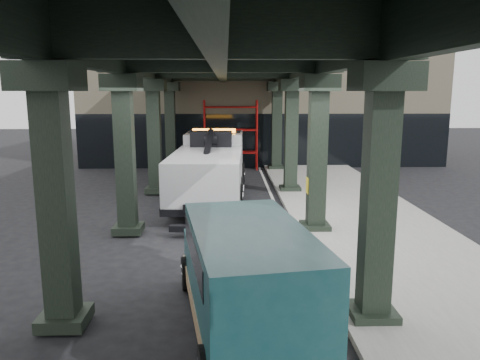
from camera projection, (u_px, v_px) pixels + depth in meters
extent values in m
plane|color=black|center=(236.00, 254.00, 13.11)|extent=(90.00, 90.00, 0.00)
cube|color=gray|center=(373.00, 230.00, 15.19)|extent=(5.00, 40.00, 0.15)
cube|color=silver|center=(287.00, 232.00, 15.12)|extent=(0.12, 38.00, 0.01)
cube|color=black|center=(378.00, 199.00, 8.79)|extent=(0.55, 0.55, 5.00)
cube|color=black|center=(385.00, 77.00, 8.37)|extent=(1.10, 1.10, 0.50)
cube|color=black|center=(372.00, 314.00, 9.22)|extent=(0.90, 0.90, 0.24)
cube|color=black|center=(317.00, 156.00, 14.68)|extent=(0.55, 0.55, 5.00)
cube|color=black|center=(319.00, 83.00, 14.26)|extent=(1.10, 1.10, 0.50)
cube|color=black|center=(315.00, 227.00, 15.11)|extent=(0.90, 0.90, 0.24)
cube|color=black|center=(291.00, 137.00, 20.57)|extent=(0.55, 0.55, 5.00)
cube|color=black|center=(292.00, 85.00, 20.15)|extent=(1.10, 1.10, 0.50)
cube|color=black|center=(290.00, 189.00, 21.01)|extent=(0.90, 0.90, 0.24)
cube|color=black|center=(277.00, 127.00, 26.46)|extent=(0.55, 0.55, 5.00)
cube|color=black|center=(277.00, 87.00, 26.04)|extent=(1.10, 1.10, 0.50)
cube|color=black|center=(276.00, 167.00, 26.90)|extent=(0.90, 0.90, 0.24)
cube|color=black|center=(56.00, 201.00, 8.62)|extent=(0.55, 0.55, 5.00)
cube|color=black|center=(47.00, 77.00, 8.20)|extent=(1.10, 1.10, 0.50)
cube|color=black|center=(65.00, 318.00, 9.05)|extent=(0.90, 0.90, 0.24)
cube|color=black|center=(125.00, 157.00, 14.51)|extent=(0.55, 0.55, 5.00)
cube|color=black|center=(122.00, 83.00, 14.09)|extent=(1.10, 1.10, 0.50)
cube|color=black|center=(129.00, 228.00, 14.94)|extent=(0.90, 0.90, 0.24)
cube|color=black|center=(154.00, 138.00, 20.40)|extent=(0.55, 0.55, 5.00)
cube|color=black|center=(153.00, 85.00, 19.98)|extent=(1.10, 1.10, 0.50)
cube|color=black|center=(156.00, 190.00, 20.83)|extent=(0.90, 0.90, 0.24)
cube|color=black|center=(170.00, 127.00, 26.29)|extent=(0.55, 0.55, 5.00)
cube|color=black|center=(169.00, 87.00, 25.87)|extent=(1.10, 1.10, 0.50)
cube|color=black|center=(172.00, 168.00, 26.73)|extent=(0.90, 0.90, 0.24)
cube|color=black|center=(320.00, 56.00, 14.11)|extent=(0.35, 32.00, 1.10)
cube|color=black|center=(120.00, 55.00, 13.94)|extent=(0.35, 32.00, 1.10)
cube|color=black|center=(221.00, 56.00, 14.02)|extent=(0.35, 32.00, 1.10)
cube|color=black|center=(221.00, 31.00, 13.89)|extent=(7.40, 32.00, 0.30)
cube|color=#C6B793|center=(259.00, 99.00, 32.06)|extent=(22.00, 10.00, 8.00)
cylinder|color=#AE0F0D|center=(205.00, 135.00, 27.32)|extent=(0.08, 0.08, 4.00)
cylinder|color=#AE0F0D|center=(204.00, 136.00, 26.54)|extent=(0.08, 0.08, 4.00)
cylinder|color=#AE0F0D|center=(256.00, 134.00, 27.41)|extent=(0.08, 0.08, 4.00)
cylinder|color=#AE0F0D|center=(257.00, 136.00, 26.62)|extent=(0.08, 0.08, 4.00)
cylinder|color=#AE0F0D|center=(231.00, 151.00, 27.55)|extent=(3.00, 0.08, 0.08)
cylinder|color=#AE0F0D|center=(231.00, 129.00, 27.31)|extent=(3.00, 0.08, 0.08)
cylinder|color=#AE0F0D|center=(231.00, 107.00, 27.07)|extent=(3.00, 0.08, 0.08)
cube|color=black|center=(210.00, 185.00, 19.04)|extent=(1.48, 8.11, 0.27)
cube|color=silver|center=(215.00, 154.00, 21.56)|extent=(2.66, 2.71, 1.94)
cube|color=silver|center=(217.00, 161.00, 22.77)|extent=(2.56, 0.88, 0.97)
cube|color=black|center=(215.00, 141.00, 21.73)|extent=(2.43, 1.52, 0.91)
cube|color=silver|center=(207.00, 173.00, 17.69)|extent=(2.85, 5.50, 1.51)
cube|color=orange|center=(214.00, 131.00, 21.15)|extent=(1.95, 0.40, 0.17)
cube|color=black|center=(211.00, 139.00, 19.61)|extent=(1.75, 0.73, 0.65)
cylinder|color=black|center=(207.00, 151.00, 17.76)|extent=(0.45, 3.77, 1.44)
cube|color=black|center=(200.00, 220.00, 15.20)|extent=(0.40, 1.52, 0.19)
cube|color=black|center=(197.00, 228.00, 14.47)|extent=(1.73, 0.36, 0.19)
cylinder|color=black|center=(190.00, 175.00, 22.11)|extent=(0.44, 1.20, 1.18)
cylinder|color=silver|center=(190.00, 175.00, 22.11)|extent=(0.45, 0.67, 0.65)
cylinder|color=black|center=(240.00, 175.00, 22.06)|extent=(0.44, 1.20, 1.18)
cylinder|color=silver|center=(240.00, 175.00, 22.06)|extent=(0.45, 0.67, 0.65)
cylinder|color=black|center=(179.00, 191.00, 18.62)|extent=(0.44, 1.20, 1.18)
cylinder|color=silver|center=(179.00, 191.00, 18.62)|extent=(0.45, 0.67, 0.65)
cylinder|color=black|center=(239.00, 191.00, 18.57)|extent=(0.44, 1.20, 1.18)
cylinder|color=silver|center=(239.00, 191.00, 18.57)|extent=(0.45, 0.67, 0.65)
cylinder|color=black|center=(174.00, 199.00, 17.25)|extent=(0.44, 1.20, 1.18)
cylinder|color=silver|center=(174.00, 199.00, 17.25)|extent=(0.45, 0.67, 0.65)
cylinder|color=black|center=(238.00, 199.00, 17.20)|extent=(0.44, 1.20, 1.18)
cylinder|color=silver|center=(238.00, 199.00, 17.20)|extent=(0.45, 0.67, 0.65)
cube|color=#113A3E|center=(227.00, 250.00, 10.85)|extent=(2.03, 1.30, 0.83)
cube|color=#113A3E|center=(249.00, 277.00, 8.33)|extent=(2.57, 4.41, 1.80)
cube|color=#93704B|center=(245.00, 306.00, 8.82)|extent=(2.77, 5.41, 0.32)
cube|color=black|center=(229.00, 224.00, 10.35)|extent=(1.84, 0.68, 0.77)
cube|color=black|center=(246.00, 247.00, 8.51)|extent=(2.47, 3.59, 0.51)
cube|color=silver|center=(224.00, 258.00, 11.39)|extent=(1.84, 0.40, 0.28)
cylinder|color=black|center=(188.00, 273.00, 10.72)|extent=(0.38, 0.81, 0.77)
cylinder|color=silver|center=(188.00, 273.00, 10.72)|extent=(0.36, 0.47, 0.43)
cylinder|color=black|center=(266.00, 268.00, 11.06)|extent=(0.38, 0.81, 0.77)
cylinder|color=silver|center=(266.00, 268.00, 11.06)|extent=(0.36, 0.47, 0.43)
cylinder|color=black|center=(325.00, 358.00, 7.32)|extent=(0.38, 0.81, 0.77)
cylinder|color=silver|center=(325.00, 358.00, 7.32)|extent=(0.36, 0.47, 0.43)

